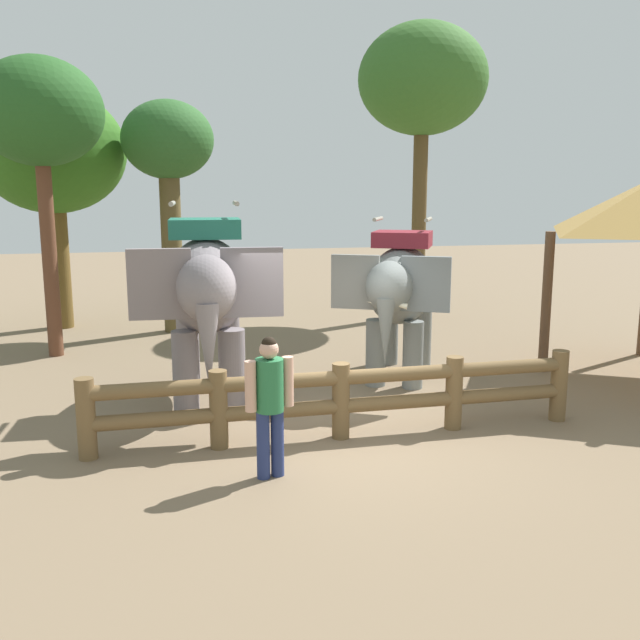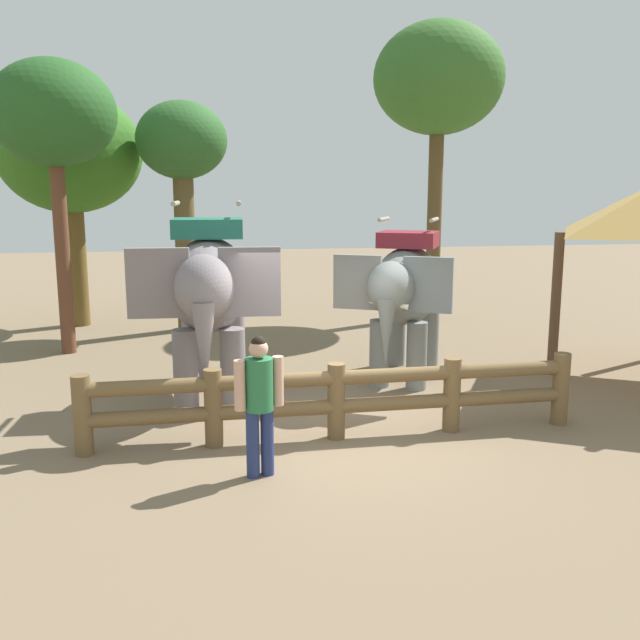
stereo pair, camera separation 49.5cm
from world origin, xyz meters
name	(u,v)px [view 2 (the right image)]	position (x,y,z in m)	size (l,w,h in m)	color
ground_plane	(337,439)	(0.00, 0.00, 0.00)	(60.00, 60.00, 0.00)	#7A654C
log_fence	(336,396)	(0.00, 0.03, 0.60)	(6.85, 0.33, 1.05)	brown
elephant_near_left	(209,290)	(-1.64, 2.14, 1.78)	(2.11, 3.70, 3.17)	gray
elephant_center	(405,290)	(1.75, 2.79, 1.61)	(2.61, 3.37, 2.86)	slate
tourist_woman_in_black	(259,396)	(-1.13, -1.06, 0.98)	(0.59, 0.40, 1.70)	navy
tree_far_left	(182,151)	(-2.12, 7.94, 4.20)	(2.09, 2.09, 5.35)	brown
tree_back_center	(53,117)	(-4.53, 5.94, 4.74)	(2.45, 2.45, 5.86)	brown
tree_far_right	(438,82)	(4.24, 8.61, 5.99)	(3.27, 3.27, 7.46)	brown
tree_deep_back	(70,154)	(-4.78, 8.99, 4.17)	(3.42, 3.42, 5.68)	brown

